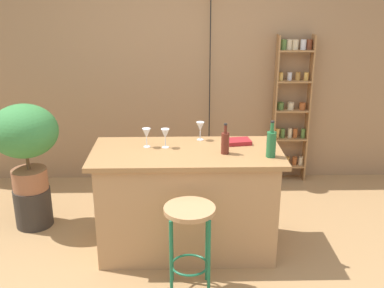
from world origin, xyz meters
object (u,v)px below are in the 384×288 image
Objects in this scene: plant_stool at (33,207)px; wine_glass_center at (200,127)px; wine_glass_left at (146,134)px; wine_glass_right at (165,134)px; potted_plant at (25,137)px; bottle_vinegar at (271,143)px; bottle_spirits_clear at (225,142)px; bar_stool at (190,229)px; spice_shelf at (292,107)px; cookbook at (238,142)px.

wine_glass_center reaches higher than plant_stool.
wine_glass_right is (0.16, -0.02, 0.00)m from wine_glass_left.
potted_plant is 5.05× the size of wine_glass_left.
bottle_spirits_clear is at bearing 167.05° from bottle_vinegar.
plant_stool is at bearing 163.31° from wine_glass_left.
wine_glass_left is at bearing 165.62° from bottle_vinegar.
wine_glass_left reaches higher than plant_stool.
bottle_vinegar reaches higher than plant_stool.
plant_stool is 2.38m from bottle_vinegar.
potted_plant is at bearing 164.55° from wine_glass_right.
bar_stool is 2.38× the size of bottle_vinegar.
potted_plant is (0.00, 0.00, 0.71)m from plant_stool.
spice_shelf is at bearing 21.43° from potted_plant.
bottle_spirits_clear reaches higher than wine_glass_center.
wine_glass_right reaches higher than plant_stool.
wine_glass_right is (-0.19, 0.71, 0.50)m from bar_stool.
bottle_vinegar is (2.15, -0.60, 0.12)m from potted_plant.
wine_glass_left is at bearing 177.07° from cookbook.
bottle_spirits_clear is 0.67m from wine_glass_left.
plant_stool is at bearing 163.90° from cookbook.
bottle_spirits_clear is 0.29m from cookbook.
bottle_spirits_clear reaches higher than cookbook.
spice_shelf reaches higher than wine_glass_right.
bottle_vinegar is at bearing -15.61° from plant_stool.
plant_stool is at bearing 164.39° from bottle_vinegar.
potted_plant is at bearing -158.57° from spice_shelf.
cookbook is at bearing -8.02° from potted_plant.
spice_shelf is at bearing 21.43° from plant_stool.
wine_glass_center is (1.60, -0.16, 0.84)m from plant_stool.
spice_shelf is 2.90m from potted_plant.
bottle_vinegar is (0.36, -0.08, 0.02)m from bottle_spirits_clear.
bottle_spirits_clear is 1.55× the size of wine_glass_center.
spice_shelf is 1.65m from wine_glass_center.
potted_plant is at bearing 164.39° from bottle_vinegar.
cookbook is at bearing 5.15° from wine_glass_left.
bar_stool is 0.95m from wine_glass_left.
wine_glass_left reaches higher than bar_stool.
cookbook is at bearing 7.99° from wine_glass_right.
potted_plant is 2.23m from bottle_vinegar.
bar_stool is 0.42× the size of spice_shelf.
spice_shelf is at bearing 41.99° from wine_glass_left.
bottle_vinegar reaches higher than potted_plant.
spice_shelf is 10.37× the size of wine_glass_left.
wine_glass_center is at bearing -131.87° from spice_shelf.
spice_shelf reaches higher than potted_plant.
plant_stool is 2.31× the size of wine_glass_center.
bottle_spirits_clear is (1.79, -0.52, 0.82)m from plant_stool.
wine_glass_left is (1.14, -0.34, 0.13)m from potted_plant.
potted_plant reaches higher than bottle_spirits_clear.
bottle_vinegar is at bearing -108.32° from spice_shelf.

